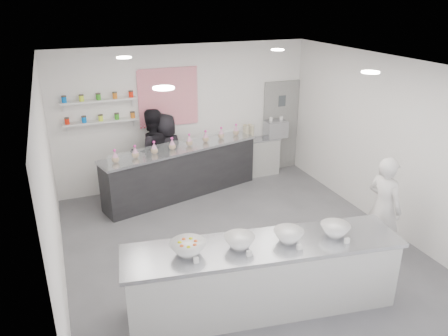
# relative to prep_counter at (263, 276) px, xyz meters

# --- Properties ---
(floor) EXTENTS (6.00, 6.00, 0.00)m
(floor) POSITION_rel_prep_counter_xyz_m (0.31, 1.44, -0.49)
(floor) COLOR #515156
(floor) RESTS_ON ground
(ceiling) EXTENTS (6.00, 6.00, 0.00)m
(ceiling) POSITION_rel_prep_counter_xyz_m (0.31, 1.44, 2.51)
(ceiling) COLOR white
(ceiling) RESTS_ON floor
(back_wall) EXTENTS (5.50, 0.00, 5.50)m
(back_wall) POSITION_rel_prep_counter_xyz_m (0.31, 4.44, 1.01)
(back_wall) COLOR white
(back_wall) RESTS_ON floor
(left_wall) EXTENTS (0.00, 6.00, 6.00)m
(left_wall) POSITION_rel_prep_counter_xyz_m (-2.44, 1.44, 1.01)
(left_wall) COLOR white
(left_wall) RESTS_ON floor
(right_wall) EXTENTS (0.00, 6.00, 6.00)m
(right_wall) POSITION_rel_prep_counter_xyz_m (3.06, 1.44, 1.01)
(right_wall) COLOR white
(right_wall) RESTS_ON floor
(back_door) EXTENTS (0.88, 0.04, 2.10)m
(back_door) POSITION_rel_prep_counter_xyz_m (2.61, 4.41, 0.56)
(back_door) COLOR gray
(back_door) RESTS_ON floor
(pattern_panel) EXTENTS (1.25, 0.03, 1.20)m
(pattern_panel) POSITION_rel_prep_counter_xyz_m (-0.04, 4.42, 1.46)
(pattern_panel) COLOR #E81D45
(pattern_panel) RESTS_ON back_wall
(jar_shelf_lower) EXTENTS (1.45, 0.22, 0.04)m
(jar_shelf_lower) POSITION_rel_prep_counter_xyz_m (-1.44, 4.34, 1.11)
(jar_shelf_lower) COLOR silver
(jar_shelf_lower) RESTS_ON back_wall
(jar_shelf_upper) EXTENTS (1.45, 0.22, 0.04)m
(jar_shelf_upper) POSITION_rel_prep_counter_xyz_m (-1.44, 4.34, 1.53)
(jar_shelf_upper) COLOR silver
(jar_shelf_upper) RESTS_ON back_wall
(preserve_jars) EXTENTS (1.45, 0.10, 0.56)m
(preserve_jars) POSITION_rel_prep_counter_xyz_m (-1.44, 4.32, 1.39)
(preserve_jars) COLOR red
(preserve_jars) RESTS_ON jar_shelf_lower
(downlight_0) EXTENTS (0.24, 0.24, 0.02)m
(downlight_0) POSITION_rel_prep_counter_xyz_m (-1.09, 0.44, 2.49)
(downlight_0) COLOR white
(downlight_0) RESTS_ON ceiling
(downlight_1) EXTENTS (0.24, 0.24, 0.02)m
(downlight_1) POSITION_rel_prep_counter_xyz_m (1.71, 0.44, 2.49)
(downlight_1) COLOR white
(downlight_1) RESTS_ON ceiling
(downlight_2) EXTENTS (0.24, 0.24, 0.02)m
(downlight_2) POSITION_rel_prep_counter_xyz_m (-1.09, 3.04, 2.49)
(downlight_2) COLOR white
(downlight_2) RESTS_ON ceiling
(downlight_3) EXTENTS (0.24, 0.24, 0.02)m
(downlight_3) POSITION_rel_prep_counter_xyz_m (1.71, 3.04, 2.49)
(downlight_3) COLOR white
(downlight_3) RESTS_ON ceiling
(prep_counter) EXTENTS (3.69, 1.35, 0.98)m
(prep_counter) POSITION_rel_prep_counter_xyz_m (0.00, 0.00, 0.00)
(prep_counter) COLOR #A5A5A1
(prep_counter) RESTS_ON floor
(back_bar) EXTENTS (3.42, 1.46, 1.05)m
(back_bar) POSITION_rel_prep_counter_xyz_m (0.01, 3.78, 0.03)
(back_bar) COLOR black
(back_bar) RESTS_ON floor
(sneeze_guard) EXTENTS (3.22, 0.86, 0.29)m
(sneeze_guard) POSITION_rel_prep_counter_xyz_m (0.09, 3.50, 0.70)
(sneeze_guard) COLOR white
(sneeze_guard) RESTS_ON back_bar
(espresso_ledge) EXTENTS (1.17, 0.37, 0.87)m
(espresso_ledge) POSITION_rel_prep_counter_xyz_m (1.86, 4.22, -0.06)
(espresso_ledge) COLOR #A5A5A1
(espresso_ledge) RESTS_ON floor
(espresso_machine) EXTENTS (0.49, 0.34, 0.37)m
(espresso_machine) POSITION_rel_prep_counter_xyz_m (2.38, 4.22, 0.56)
(espresso_machine) COLOR #93969E
(espresso_machine) RESTS_ON espresso_ledge
(cup_stacks) EXTENTS (0.24, 0.24, 0.35)m
(cup_stacks) POSITION_rel_prep_counter_xyz_m (1.70, 4.22, 0.55)
(cup_stacks) COLOR tan
(cup_stacks) RESTS_ON espresso_ledge
(prep_bowls) EXTENTS (2.39, 0.83, 0.16)m
(prep_bowls) POSITION_rel_prep_counter_xyz_m (0.00, 0.00, 0.57)
(prep_bowls) COLOR white
(prep_bowls) RESTS_ON prep_counter
(label_cards) EXTENTS (2.01, 0.04, 0.07)m
(label_cards) POSITION_rel_prep_counter_xyz_m (0.08, -0.51, 0.53)
(label_cards) COLOR white
(label_cards) RESTS_ON prep_counter
(cookie_bags) EXTENTS (2.87, 0.88, 0.26)m
(cookie_bags) POSITION_rel_prep_counter_xyz_m (0.01, 3.78, 0.68)
(cookie_bags) COLOR pink
(cookie_bags) RESTS_ON back_bar
(woman_prep) EXTENTS (0.51, 0.68, 1.67)m
(woman_prep) POSITION_rel_prep_counter_xyz_m (2.33, 0.49, 0.34)
(woman_prep) COLOR silver
(woman_prep) RESTS_ON floor
(staff_left) EXTENTS (0.93, 0.75, 1.84)m
(staff_left) POSITION_rel_prep_counter_xyz_m (-0.53, 4.04, 0.43)
(staff_left) COLOR black
(staff_left) RESTS_ON floor
(staff_right) EXTENTS (0.96, 0.77, 1.71)m
(staff_right) POSITION_rel_prep_counter_xyz_m (-0.25, 4.04, 0.36)
(staff_right) COLOR black
(staff_right) RESTS_ON floor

